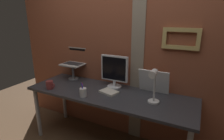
{
  "coord_description": "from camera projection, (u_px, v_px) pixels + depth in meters",
  "views": [
    {
      "loc": [
        0.85,
        -1.6,
        1.59
      ],
      "look_at": [
        -0.07,
        0.21,
        0.97
      ],
      "focal_mm": 29.01,
      "sensor_mm": 36.0,
      "label": 1
    }
  ],
  "objects": [
    {
      "name": "brick_wall_back",
      "position": [
        127.0,
        40.0,
        2.24
      ],
      "size": [
        3.35,
        0.15,
        2.58
      ],
      "color": "brown",
      "rests_on": "ground_plane"
    },
    {
      "name": "laptop",
      "position": [
        75.0,
        60.0,
        2.55
      ],
      "size": [
        0.3,
        0.27,
        0.23
      ],
      "color": "silver",
      "rests_on": "laptop_stand"
    },
    {
      "name": "monitor",
      "position": [
        114.0,
        70.0,
        2.23
      ],
      "size": [
        0.35,
        0.18,
        0.4
      ],
      "color": "white",
      "rests_on": "desk"
    },
    {
      "name": "coffee_mug",
      "position": [
        50.0,
        85.0,
        2.22
      ],
      "size": [
        0.13,
        0.09,
        0.1
      ],
      "color": "maroon",
      "rests_on": "desk"
    },
    {
      "name": "laptop_stand",
      "position": [
        73.0,
        69.0,
        2.53
      ],
      "size": [
        0.28,
        0.22,
        0.21
      ],
      "color": "gray",
      "rests_on": "desk"
    },
    {
      "name": "whiteboard_panel",
      "position": [
        154.0,
        82.0,
        2.08
      ],
      "size": [
        0.35,
        0.09,
        0.28
      ],
      "primitive_type": "cube",
      "rotation": [
        0.28,
        0.0,
        0.0
      ],
      "color": "white",
      "rests_on": "desk"
    },
    {
      "name": "pen_cup",
      "position": [
        83.0,
        92.0,
        2.0
      ],
      "size": [
        0.08,
        0.08,
        0.17
      ],
      "color": "white",
      "rests_on": "desk"
    },
    {
      "name": "desk",
      "position": [
        108.0,
        98.0,
        2.14
      ],
      "size": [
        1.97,
        0.64,
        0.72
      ],
      "color": "#333338",
      "rests_on": "ground_plane"
    },
    {
      "name": "paper_clutter_stack",
      "position": [
        109.0,
        92.0,
        2.11
      ],
      "size": [
        0.23,
        0.19,
        0.02
      ],
      "primitive_type": "cube",
      "rotation": [
        0.0,
        0.0,
        -0.27
      ],
      "color": "silver",
      "rests_on": "desk"
    },
    {
      "name": "desk_lamp",
      "position": [
        154.0,
        83.0,
        1.77
      ],
      "size": [
        0.12,
        0.2,
        0.38
      ],
      "color": "white",
      "rests_on": "desk"
    }
  ]
}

